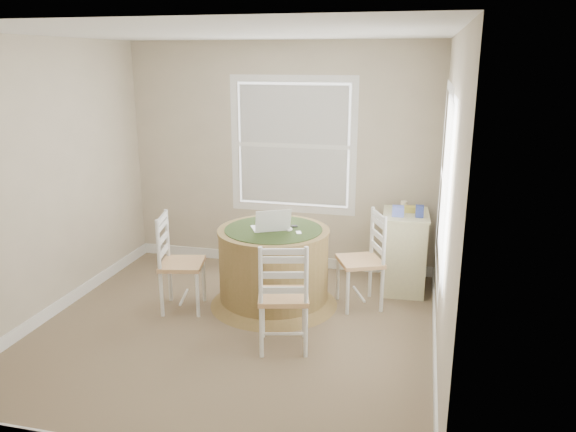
% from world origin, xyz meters
% --- Properties ---
extents(room, '(3.64, 3.64, 2.64)m').
position_xyz_m(room, '(0.17, 0.16, 1.30)').
color(room, '#7F6E50').
rests_on(room, ground).
extents(round_table, '(1.28, 1.28, 0.79)m').
position_xyz_m(round_table, '(0.21, 0.67, 0.43)').
color(round_table, olive).
rests_on(round_table, ground).
extents(chair_left, '(0.48, 0.50, 0.95)m').
position_xyz_m(chair_left, '(-0.63, 0.35, 0.47)').
color(chair_left, white).
rests_on(chair_left, ground).
extents(chair_near, '(0.51, 0.49, 0.95)m').
position_xyz_m(chair_near, '(0.52, -0.16, 0.47)').
color(chair_near, white).
rests_on(chair_near, ground).
extents(chair_right, '(0.54, 0.55, 0.95)m').
position_xyz_m(chair_right, '(1.05, 0.84, 0.47)').
color(chair_right, white).
rests_on(chair_right, ground).
extents(laptop, '(0.45, 0.43, 0.24)m').
position_xyz_m(laptop, '(0.19, 0.65, 0.82)').
color(laptop, white).
rests_on(laptop, round_table).
extents(mouse, '(0.09, 0.12, 0.03)m').
position_xyz_m(mouse, '(0.37, 0.67, 0.80)').
color(mouse, white).
rests_on(mouse, round_table).
extents(phone, '(0.07, 0.10, 0.02)m').
position_xyz_m(phone, '(0.48, 0.61, 0.79)').
color(phone, '#B7BABF').
rests_on(phone, round_table).
extents(keys, '(0.07, 0.07, 0.02)m').
position_xyz_m(keys, '(0.40, 0.79, 0.80)').
color(keys, black).
rests_on(keys, round_table).
extents(corner_chest, '(0.51, 0.66, 0.85)m').
position_xyz_m(corner_chest, '(1.46, 1.38, 0.42)').
color(corner_chest, beige).
rests_on(corner_chest, ground).
extents(tissue_box, '(0.13, 0.13, 0.10)m').
position_xyz_m(tissue_box, '(1.37, 1.25, 0.90)').
color(tissue_box, '#6376E3').
rests_on(tissue_box, corner_chest).
extents(box_yellow, '(0.15, 0.11, 0.06)m').
position_xyz_m(box_yellow, '(1.48, 1.44, 0.88)').
color(box_yellow, gold).
rests_on(box_yellow, corner_chest).
extents(box_blue, '(0.08, 0.08, 0.12)m').
position_xyz_m(box_blue, '(1.61, 1.25, 0.91)').
color(box_blue, '#303F91').
rests_on(box_blue, corner_chest).
extents(cup_cream, '(0.07, 0.07, 0.09)m').
position_xyz_m(cup_cream, '(1.42, 1.55, 0.89)').
color(cup_cream, beige).
rests_on(cup_cream, corner_chest).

